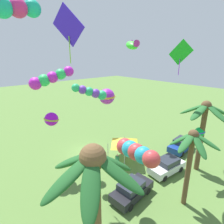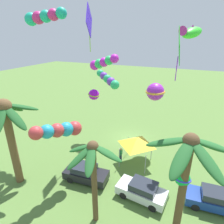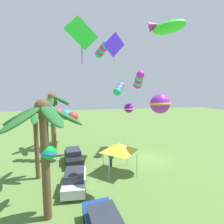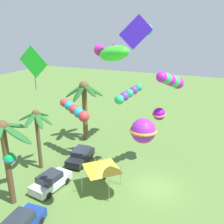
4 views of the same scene
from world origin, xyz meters
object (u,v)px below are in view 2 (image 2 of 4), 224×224
(kite_tube_3, at_px, (59,130))
(kite_diamond_8, at_px, (89,21))
(festival_tent, at_px, (137,142))
(palm_tree_0, at_px, (93,163))
(spectator_0, at_px, (121,155))
(palm_tree_1, at_px, (188,161))
(kite_fish_5, at_px, (191,32))
(parked_car_2, at_px, (214,199))
(kite_tube_1, at_px, (108,80))
(kite_ball_2, at_px, (94,95))
(kite_ball_7, at_px, (155,92))
(parked_car_1, at_px, (86,173))
(kite_ball_6, at_px, (182,179))
(palm_tree_2, at_px, (8,123))
(kite_diamond_4, at_px, (179,47))
(kite_tube_0, at_px, (44,17))
(kite_tube_9, at_px, (103,63))
(parked_car_0, at_px, (142,190))

(kite_tube_3, bearing_deg, kite_diamond_8, -84.10)
(festival_tent, height_order, kite_tube_3, kite_tube_3)
(palm_tree_0, height_order, spectator_0, palm_tree_0)
(palm_tree_1, relative_size, kite_fish_5, 2.53)
(palm_tree_0, relative_size, parked_car_2, 1.58)
(palm_tree_1, relative_size, kite_tube_3, 1.74)
(spectator_0, xyz_separation_m, kite_tube_3, (3.20, 5.06, 4.56))
(palm_tree_1, distance_m, kite_diamond_8, 14.46)
(palm_tree_0, xyz_separation_m, kite_tube_1, (2.81, -8.42, 3.29))
(kite_ball_2, bearing_deg, kite_ball_7, -176.09)
(palm_tree_1, height_order, spectator_0, palm_tree_1)
(festival_tent, bearing_deg, kite_tube_1, -16.38)
(parked_car_2, height_order, kite_tube_3, kite_tube_3)
(parked_car_1, height_order, kite_ball_6, kite_ball_6)
(palm_tree_2, height_order, kite_ball_6, palm_tree_2)
(palm_tree_0, xyz_separation_m, kite_diamond_4, (-3.88, -3.80, 6.67))
(festival_tent, bearing_deg, parked_car_1, 51.52)
(kite_tube_0, distance_m, kite_tube_1, 8.70)
(palm_tree_2, xyz_separation_m, kite_tube_0, (1.23, -6.97, 8.15))
(kite_diamond_4, distance_m, kite_tube_9, 12.19)
(parked_car_0, xyz_separation_m, spectator_0, (3.27, -3.81, 0.06))
(palm_tree_1, distance_m, kite_ball_7, 10.62)
(kite_fish_5, bearing_deg, palm_tree_0, 67.42)
(kite_diamond_4, bearing_deg, kite_diamond_8, -28.07)
(palm_tree_0, xyz_separation_m, spectator_0, (0.81, -6.97, -4.03))
(palm_tree_1, relative_size, spectator_0, 4.60)
(palm_tree_0, distance_m, palm_tree_2, 8.18)
(kite_tube_3, relative_size, kite_ball_7, 1.54)
(palm_tree_0, relative_size, parked_car_0, 1.57)
(palm_tree_0, relative_size, palm_tree_2, 0.82)
(palm_tree_0, relative_size, kite_diamond_8, 1.48)
(kite_tube_9, bearing_deg, kite_tube_0, 43.52)
(parked_car_2, xyz_separation_m, kite_ball_6, (2.43, 2.86, 3.38))
(palm_tree_2, bearing_deg, parked_car_0, -167.17)
(parked_car_1, bearing_deg, palm_tree_0, 130.25)
(palm_tree_0, height_order, kite_tube_0, kite_tube_0)
(palm_tree_0, bearing_deg, kite_ball_2, -61.68)
(kite_tube_0, relative_size, kite_ball_6, 4.16)
(festival_tent, distance_m, kite_tube_0, 15.15)
(kite_tube_1, distance_m, kite_tube_3, 7.17)
(kite_ball_2, bearing_deg, spectator_0, 142.97)
(kite_tube_1, relative_size, kite_fish_5, 1.00)
(kite_tube_3, distance_m, kite_diamond_8, 10.32)
(spectator_0, distance_m, kite_ball_6, 8.71)
(spectator_0, height_order, kite_ball_7, kite_ball_7)
(parked_car_0, relative_size, kite_diamond_4, 1.29)
(kite_tube_3, xyz_separation_m, kite_diamond_8, (0.67, -6.45, 8.02))
(kite_ball_6, relative_size, kite_tube_9, 0.28)
(kite_tube_3, bearing_deg, kite_tube_1, -100.39)
(palm_tree_1, distance_m, kite_ball_2, 14.49)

